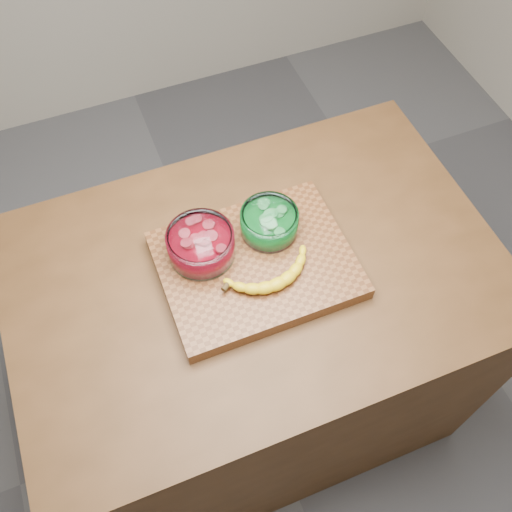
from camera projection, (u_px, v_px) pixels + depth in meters
name	position (u px, v px, depth m)	size (l,w,h in m)	color
ground	(256.00, 394.00, 2.14)	(3.50, 3.50, 0.00)	#525256
counter	(256.00, 345.00, 1.76)	(1.20, 0.80, 0.90)	#4B2E16
cutting_board	(256.00, 265.00, 1.36)	(0.45, 0.35, 0.04)	brown
bowl_red	(201.00, 245.00, 1.33)	(0.16, 0.16, 0.07)	white
bowl_green	(269.00, 222.00, 1.37)	(0.14, 0.14, 0.07)	white
banana	(270.00, 274.00, 1.31)	(0.25, 0.12, 0.03)	gold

